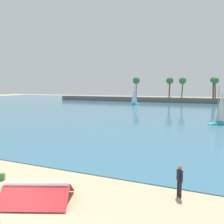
{
  "coord_description": "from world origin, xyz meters",
  "views": [
    {
      "loc": [
        8.13,
        -6.71,
        5.75
      ],
      "look_at": [
        0.12,
        12.58,
        3.43
      ],
      "focal_mm": 36.78,
      "sensor_mm": 36.0,
      "label": 1
    }
  ],
  "objects_px": {
    "folded_kite": "(37,189)",
    "sailboat_mid_bay": "(135,102)",
    "person_at_waterline": "(180,180)",
    "backpack_spare": "(2,177)",
    "sailboat_near_shore": "(219,120)"
  },
  "relations": [
    {
      "from": "person_at_waterline",
      "to": "backpack_spare",
      "type": "bearing_deg",
      "value": -169.07
    },
    {
      "from": "backpack_spare",
      "to": "sailboat_near_shore",
      "type": "distance_m",
      "value": 31.31
    },
    {
      "from": "backpack_spare",
      "to": "sailboat_mid_bay",
      "type": "bearing_deg",
      "value": 99.14
    },
    {
      "from": "folded_kite",
      "to": "sailboat_near_shore",
      "type": "xyz_separation_m",
      "value": [
        9.47,
        29.64,
        -0.04
      ]
    },
    {
      "from": "sailboat_mid_bay",
      "to": "backpack_spare",
      "type": "bearing_deg",
      "value": -80.86
    },
    {
      "from": "folded_kite",
      "to": "sailboat_mid_bay",
      "type": "bearing_deg",
      "value": 102.38
    },
    {
      "from": "backpack_spare",
      "to": "sailboat_mid_bay",
      "type": "relative_size",
      "value": 0.06
    },
    {
      "from": "sailboat_near_shore",
      "to": "sailboat_mid_bay",
      "type": "bearing_deg",
      "value": 125.58
    },
    {
      "from": "person_at_waterline",
      "to": "sailboat_mid_bay",
      "type": "relative_size",
      "value": 0.22
    },
    {
      "from": "person_at_waterline",
      "to": "sailboat_mid_bay",
      "type": "height_order",
      "value": "sailboat_mid_bay"
    },
    {
      "from": "folded_kite",
      "to": "sailboat_mid_bay",
      "type": "relative_size",
      "value": 0.52
    },
    {
      "from": "folded_kite",
      "to": "sailboat_near_shore",
      "type": "distance_m",
      "value": 31.11
    },
    {
      "from": "sailboat_mid_bay",
      "to": "folded_kite",
      "type": "bearing_deg",
      "value": -77.62
    },
    {
      "from": "person_at_waterline",
      "to": "folded_kite",
      "type": "bearing_deg",
      "value": -153.12
    },
    {
      "from": "backpack_spare",
      "to": "sailboat_near_shore",
      "type": "bearing_deg",
      "value": 64.84
    }
  ]
}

